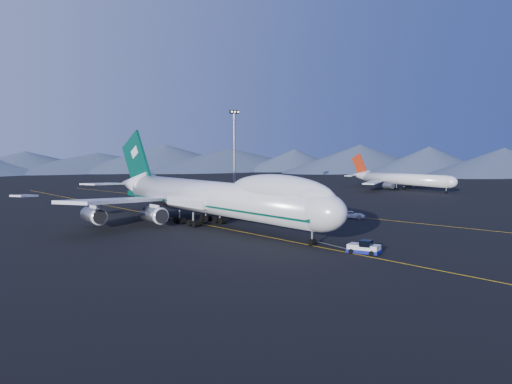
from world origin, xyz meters
TOP-DOWN VIEW (x-y plane):
  - ground at (0.00, 0.00)m, footprint 500.00×500.00m
  - taxiway_line_main at (0.00, 0.00)m, footprint 0.25×220.00m
  - taxiway_line_side at (30.00, 10.00)m, footprint 28.08×198.09m
  - mountain_ridge at (124.84, 10.92)m, footprint 374.91×567.11m
  - boeing_747 at (0.00, 0.03)m, footprint 59.62×72.43m
  - pushback_tug at (1.36, -35.94)m, footprint 3.94×5.30m
  - second_jet at (99.82, 29.90)m, footprint 38.76×43.79m
  - service_van at (30.00, -8.67)m, footprint 5.45×6.11m
  - floodlight_mast at (49.81, 59.51)m, footprint 3.34×2.50m

SIDE VIEW (x-z plane):
  - ground at x=0.00m, z-range 0.00..0.00m
  - taxiway_line_main at x=0.00m, z-range 0.01..0.01m
  - taxiway_line_side at x=30.00m, z-range 0.01..0.01m
  - pushback_tug at x=1.36m, z-range -0.38..1.69m
  - service_van at x=30.00m, z-range 0.00..1.57m
  - second_jet at x=99.82m, z-range -2.46..10.00m
  - boeing_747 at x=0.00m, z-range -3.87..15.50m
  - mountain_ridge at x=124.84m, z-range 0.00..12.00m
  - floodlight_mast at x=49.81m, z-range 0.18..27.19m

